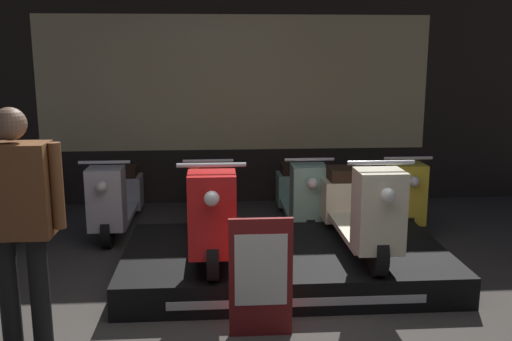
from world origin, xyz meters
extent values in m
cube|color=#28231E|center=(0.00, 3.99, 1.60)|extent=(9.02, 0.08, 3.20)
cube|color=beige|center=(0.00, 3.94, 1.55)|extent=(4.96, 0.01, 1.70)
cube|color=black|center=(0.34, 1.35, 0.13)|extent=(2.79, 1.59, 0.26)
cube|color=silver|center=(0.34, 0.55, 0.12)|extent=(1.95, 0.01, 0.07)
cylinder|color=black|center=(-0.29, 0.69, 0.44)|extent=(0.09, 0.35, 0.35)
cylinder|color=black|center=(-0.29, 2.01, 0.44)|extent=(0.09, 0.35, 0.35)
cube|color=red|center=(-0.29, 1.35, 0.43)|extent=(0.34, 1.22, 0.05)
cube|color=red|center=(-0.29, 0.72, 0.77)|extent=(0.35, 0.31, 0.63)
cube|color=red|center=(-0.29, 1.99, 0.52)|extent=(0.37, 0.36, 0.40)
cube|color=black|center=(-0.29, 1.98, 0.78)|extent=(0.27, 0.33, 0.12)
cylinder|color=silver|center=(-0.29, 0.71, 1.14)|extent=(0.50, 0.03, 0.03)
sphere|color=white|center=(-0.29, 0.50, 0.94)|extent=(0.11, 0.11, 0.11)
cylinder|color=black|center=(0.96, 0.69, 0.44)|extent=(0.09, 0.35, 0.35)
cylinder|color=black|center=(0.96, 2.01, 0.44)|extent=(0.09, 0.35, 0.35)
cube|color=beige|center=(0.96, 1.35, 0.43)|extent=(0.34, 1.22, 0.05)
cube|color=beige|center=(0.96, 0.72, 0.77)|extent=(0.35, 0.31, 0.63)
cube|color=beige|center=(0.96, 1.99, 0.52)|extent=(0.37, 0.36, 0.40)
cube|color=black|center=(0.96, 1.98, 0.78)|extent=(0.27, 0.33, 0.12)
cylinder|color=silver|center=(0.96, 0.71, 1.14)|extent=(0.50, 0.03, 0.03)
sphere|color=white|center=(0.96, 0.50, 0.94)|extent=(0.11, 0.11, 0.11)
cylinder|color=black|center=(-2.38, 2.23, 0.17)|extent=(0.09, 0.35, 0.35)
cylinder|color=black|center=(-2.38, 3.55, 0.17)|extent=(0.09, 0.35, 0.35)
cube|color=#386BBC|center=(-2.38, 2.89, 0.17)|extent=(0.34, 1.22, 0.05)
cube|color=#386BBC|center=(-2.38, 2.26, 0.50)|extent=(0.35, 0.31, 0.63)
cube|color=#386BBC|center=(-2.38, 3.52, 0.26)|extent=(0.37, 0.36, 0.40)
cube|color=black|center=(-2.38, 3.51, 0.52)|extent=(0.27, 0.33, 0.12)
cylinder|color=black|center=(-1.36, 2.23, 0.17)|extent=(0.09, 0.35, 0.35)
cylinder|color=black|center=(-1.36, 3.55, 0.17)|extent=(0.09, 0.35, 0.35)
cube|color=#BCBCC1|center=(-1.36, 2.89, 0.17)|extent=(0.34, 1.22, 0.05)
cube|color=#BCBCC1|center=(-1.36, 2.26, 0.50)|extent=(0.35, 0.31, 0.63)
cube|color=#BCBCC1|center=(-1.36, 3.52, 0.26)|extent=(0.37, 0.36, 0.40)
cube|color=black|center=(-1.36, 3.51, 0.52)|extent=(0.27, 0.33, 0.12)
cylinder|color=silver|center=(-1.36, 2.25, 0.88)|extent=(0.50, 0.03, 0.03)
sphere|color=white|center=(-1.36, 2.04, 0.68)|extent=(0.11, 0.11, 0.11)
cylinder|color=black|center=(-0.34, 2.23, 0.17)|extent=(0.09, 0.35, 0.35)
cylinder|color=black|center=(-0.34, 3.55, 0.17)|extent=(0.09, 0.35, 0.35)
cube|color=orange|center=(-0.34, 2.89, 0.17)|extent=(0.34, 1.22, 0.05)
cube|color=orange|center=(-0.34, 2.26, 0.50)|extent=(0.35, 0.31, 0.63)
cube|color=orange|center=(-0.34, 3.52, 0.26)|extent=(0.37, 0.36, 0.40)
cube|color=black|center=(-0.34, 3.51, 0.52)|extent=(0.27, 0.33, 0.12)
cylinder|color=silver|center=(-0.34, 2.25, 0.88)|extent=(0.50, 0.03, 0.03)
sphere|color=white|center=(-0.34, 2.04, 0.68)|extent=(0.11, 0.11, 0.11)
cylinder|color=black|center=(0.69, 2.23, 0.17)|extent=(0.09, 0.35, 0.35)
cylinder|color=black|center=(0.69, 3.55, 0.17)|extent=(0.09, 0.35, 0.35)
cube|color=#8EC6AD|center=(0.69, 2.89, 0.17)|extent=(0.34, 1.22, 0.05)
cube|color=#8EC6AD|center=(0.69, 2.26, 0.50)|extent=(0.35, 0.31, 0.63)
cube|color=#8EC6AD|center=(0.69, 3.52, 0.26)|extent=(0.37, 0.36, 0.40)
cube|color=black|center=(0.69, 3.51, 0.52)|extent=(0.27, 0.33, 0.12)
cylinder|color=silver|center=(0.69, 2.25, 0.88)|extent=(0.50, 0.03, 0.03)
sphere|color=white|center=(0.69, 2.04, 0.68)|extent=(0.11, 0.11, 0.11)
cylinder|color=black|center=(1.71, 2.23, 0.17)|extent=(0.09, 0.35, 0.35)
cylinder|color=black|center=(1.71, 3.55, 0.17)|extent=(0.09, 0.35, 0.35)
cube|color=yellow|center=(1.71, 2.89, 0.17)|extent=(0.34, 1.22, 0.05)
cube|color=yellow|center=(1.71, 2.26, 0.50)|extent=(0.35, 0.31, 0.63)
cube|color=yellow|center=(1.71, 3.52, 0.26)|extent=(0.37, 0.36, 0.40)
cube|color=black|center=(1.71, 3.51, 0.52)|extent=(0.27, 0.33, 0.12)
cylinder|color=silver|center=(1.71, 2.25, 0.88)|extent=(0.50, 0.03, 0.03)
sphere|color=white|center=(1.71, 2.04, 0.68)|extent=(0.11, 0.11, 0.11)
cylinder|color=black|center=(-1.64, 0.27, 0.39)|extent=(0.13, 0.13, 0.77)
cylinder|color=black|center=(-1.44, 0.27, 0.39)|extent=(0.13, 0.13, 0.77)
cube|color=brown|center=(-1.54, 0.27, 1.08)|extent=(0.44, 0.25, 0.61)
cylinder|color=brown|center=(-1.28, 0.27, 1.10)|extent=(0.08, 0.08, 0.56)
sphere|color=brown|center=(-1.54, 0.27, 1.51)|extent=(0.21, 0.21, 0.21)
cube|color=maroon|center=(0.04, 0.31, 0.43)|extent=(0.44, 0.04, 0.85)
cube|color=white|center=(0.04, 0.29, 0.49)|extent=(0.36, 0.01, 0.51)
camera|label=1|loc=(-0.26, -3.36, 1.95)|focal=40.00mm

